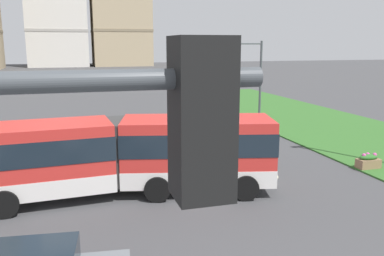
% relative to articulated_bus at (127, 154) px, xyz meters
% --- Properties ---
extents(articulated_bus, '(11.97, 3.91, 3.00)m').
position_rel_articulated_bus_xyz_m(articulated_bus, '(0.00, 0.00, 0.00)').
color(articulated_bus, red).
rests_on(articulated_bus, ground).
extents(car_black_sedan, '(4.54, 2.33, 1.58)m').
position_rel_articulated_bus_xyz_m(car_black_sedan, '(-2.64, 7.88, -0.90)').
color(car_black_sedan, black).
rests_on(car_black_sedan, ground).
extents(flower_planter_3, '(1.10, 0.56, 0.74)m').
position_rel_articulated_bus_xyz_m(flower_planter_3, '(11.52, 0.06, -1.23)').
color(flower_planter_3, '#937051').
rests_on(flower_planter_3, grass_median).
extents(traffic_light_far_right, '(4.51, 0.28, 6.16)m').
position_rel_articulated_bus_xyz_m(traffic_light_far_right, '(9.64, 11.25, 2.61)').
color(traffic_light_far_right, '#474C51').
rests_on(traffic_light_far_right, ground).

